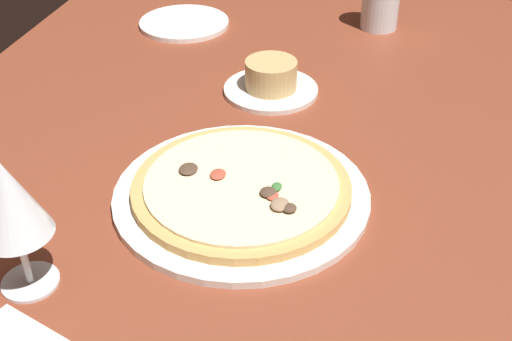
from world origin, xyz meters
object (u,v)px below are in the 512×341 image
object	(u,v)px
wine_glass_near	(9,202)
water_glass	(381,2)
ramekin_on_saucer	(271,80)
side_plate	(184,23)
pizza_main	(242,191)

from	to	relation	value
wine_glass_near	water_glass	world-z (taller)	wine_glass_near
ramekin_on_saucer	wine_glass_near	distance (cm)	51.37
wine_glass_near	ramekin_on_saucer	bearing A→B (deg)	-18.21
side_plate	pizza_main	bearing A→B (deg)	-154.12
ramekin_on_saucer	wine_glass_near	bearing A→B (deg)	161.79
ramekin_on_saucer	side_plate	bearing A→B (deg)	44.49
water_glass	side_plate	size ratio (longest dim) A/B	0.68
pizza_main	side_plate	size ratio (longest dim) A/B	1.87
wine_glass_near	side_plate	world-z (taller)	wine_glass_near
pizza_main	side_plate	world-z (taller)	pizza_main
pizza_main	water_glass	bearing A→B (deg)	-11.52
pizza_main	ramekin_on_saucer	bearing A→B (deg)	5.03
pizza_main	wine_glass_near	xyz separation A→B (cm)	(-19.90, 18.28, 9.93)
ramekin_on_saucer	pizza_main	bearing A→B (deg)	-174.97
ramekin_on_saucer	side_plate	size ratio (longest dim) A/B	0.88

